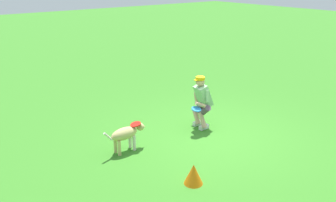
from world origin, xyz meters
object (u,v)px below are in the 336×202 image
object	(u,v)px
person	(202,100)
training_cone	(193,174)
frisbee_flying	(136,124)
frisbee_held	(196,109)
dog	(126,134)

from	to	relation	value
person	training_cone	distance (m)	2.57
frisbee_flying	person	bearing A→B (deg)	178.06
frisbee_flying	frisbee_held	bearing A→B (deg)	170.72
dog	training_cone	bearing A→B (deg)	-82.90
person	dog	bearing A→B (deg)	8.23
frisbee_flying	training_cone	bearing A→B (deg)	91.39
frisbee_flying	training_cone	size ratio (longest dim) A/B	0.60
person	dog	world-z (taller)	person
training_cone	frisbee_flying	bearing A→B (deg)	-88.61
person	frisbee_flying	size ratio (longest dim) A/B	5.57
training_cone	person	bearing A→B (deg)	-135.90
frisbee_held	training_cone	world-z (taller)	frisbee_held
person	training_cone	size ratio (longest dim) A/B	3.37
dog	frisbee_flying	size ratio (longest dim) A/B	4.45
dog	person	bearing A→B (deg)	-3.35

